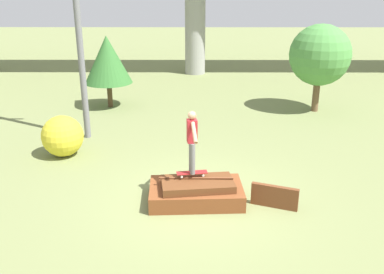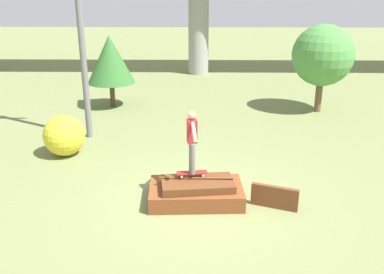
{
  "view_description": "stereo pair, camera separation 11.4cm",
  "coord_description": "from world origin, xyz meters",
  "px_view_note": "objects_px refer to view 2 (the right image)",
  "views": [
    {
      "loc": [
        -0.05,
        -8.99,
        4.9
      ],
      "look_at": [
        -0.1,
        0.07,
        1.58
      ],
      "focal_mm": 40.0,
      "sensor_mm": 36.0,
      "label": 1
    },
    {
      "loc": [
        0.06,
        -8.99,
        4.9
      ],
      "look_at": [
        -0.1,
        0.07,
        1.58
      ],
      "focal_mm": 40.0,
      "sensor_mm": 36.0,
      "label": 2
    }
  ],
  "objects_px": {
    "skateboard": "(192,173)",
    "tree_behind_right": "(323,56)",
    "skater": "(192,138)",
    "tree_behind_left": "(110,59)",
    "bush_yellow_flowering": "(64,135)",
    "utility_pole": "(81,32)"
  },
  "relations": [
    {
      "from": "utility_pole",
      "to": "skateboard",
      "type": "bearing_deg",
      "value": -50.86
    },
    {
      "from": "tree_behind_left",
      "to": "skater",
      "type": "bearing_deg",
      "value": -66.74
    },
    {
      "from": "skater",
      "to": "utility_pole",
      "type": "height_order",
      "value": "utility_pole"
    },
    {
      "from": "skateboard",
      "to": "bush_yellow_flowering",
      "type": "relative_size",
      "value": 0.61
    },
    {
      "from": "tree_behind_left",
      "to": "bush_yellow_flowering",
      "type": "distance_m",
      "value": 5.4
    },
    {
      "from": "utility_pole",
      "to": "tree_behind_left",
      "type": "bearing_deg",
      "value": 88.69
    },
    {
      "from": "bush_yellow_flowering",
      "to": "utility_pole",
      "type": "bearing_deg",
      "value": 78.15
    },
    {
      "from": "skater",
      "to": "tree_behind_right",
      "type": "relative_size",
      "value": 0.44
    },
    {
      "from": "skateboard",
      "to": "bush_yellow_flowering",
      "type": "xyz_separation_m",
      "value": [
        -3.82,
        2.7,
        -0.08
      ]
    },
    {
      "from": "skater",
      "to": "tree_behind_left",
      "type": "height_order",
      "value": "tree_behind_left"
    },
    {
      "from": "utility_pole",
      "to": "tree_behind_left",
      "type": "xyz_separation_m",
      "value": [
        0.08,
        3.63,
        -1.48
      ]
    },
    {
      "from": "skateboard",
      "to": "skater",
      "type": "distance_m",
      "value": 0.86
    },
    {
      "from": "skateboard",
      "to": "tree_behind_right",
      "type": "relative_size",
      "value": 0.22
    },
    {
      "from": "skater",
      "to": "utility_pole",
      "type": "xyz_separation_m",
      "value": [
        -3.49,
        4.29,
        1.88
      ]
    },
    {
      "from": "tree_behind_left",
      "to": "bush_yellow_flowering",
      "type": "height_order",
      "value": "tree_behind_left"
    },
    {
      "from": "skater",
      "to": "utility_pole",
      "type": "distance_m",
      "value": 5.84
    },
    {
      "from": "tree_behind_left",
      "to": "bush_yellow_flowering",
      "type": "xyz_separation_m",
      "value": [
        -0.42,
        -5.22,
        -1.33
      ]
    },
    {
      "from": "bush_yellow_flowering",
      "to": "tree_behind_left",
      "type": "bearing_deg",
      "value": 85.45
    },
    {
      "from": "skater",
      "to": "tree_behind_left",
      "type": "relative_size",
      "value": 0.51
    },
    {
      "from": "skater",
      "to": "utility_pole",
      "type": "relative_size",
      "value": 0.22
    },
    {
      "from": "skateboard",
      "to": "tree_behind_left",
      "type": "bearing_deg",
      "value": 113.26
    },
    {
      "from": "skater",
      "to": "tree_behind_right",
      "type": "xyz_separation_m",
      "value": [
        4.86,
        7.37,
        0.67
      ]
    }
  ]
}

